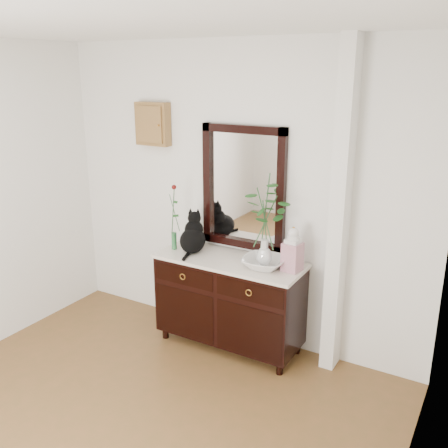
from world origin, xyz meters
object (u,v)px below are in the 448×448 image
Objects in this scene: cat at (193,232)px; lotus_bowl at (264,263)px; sideboard at (230,298)px; ginger_jar at (293,249)px.

cat is 1.03× the size of lotus_bowl.
lotus_bowl is (0.35, -0.03, 0.42)m from sideboard.
sideboard is 3.59× the size of cat.
ginger_jar reaches higher than lotus_bowl.
sideboard is 0.54m from lotus_bowl.
cat is at bearing -177.25° from ginger_jar.
ginger_jar reaches higher than cat.
sideboard is at bearing -17.02° from cat.
lotus_bowl is (0.73, -0.02, -0.14)m from cat.
ginger_jar is at bearing -15.63° from cat.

